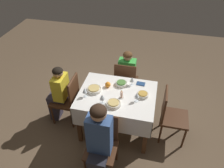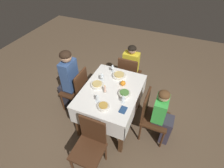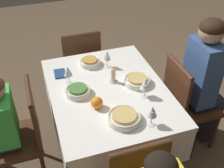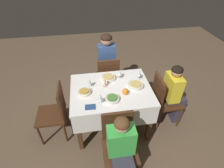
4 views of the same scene
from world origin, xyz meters
The scene contains 17 objects.
ground_plane centered at (0.00, 0.00, 0.00)m, with size 8.00×8.00×0.00m, color brown.
dining_table centered at (0.00, 0.00, 0.65)m, with size 1.14×0.88×0.77m.
chair_south centered at (-0.05, -0.69, 0.50)m, with size 0.41×0.41×0.90m.
chair_north centered at (0.02, 0.69, 0.50)m, with size 0.41×0.41×0.90m.
chair_east centered at (0.82, 0.04, 0.50)m, with size 0.41×0.41×0.90m.
person_adult_denim centered at (-0.05, -0.84, 0.71)m, with size 0.30×0.34×1.25m.
bowl_south centered at (0.00, -0.24, 0.79)m, with size 0.21×0.21×0.06m.
wine_glass_south centered at (-0.16, -0.23, 0.87)m, with size 0.08×0.08×0.15m.
bowl_north centered at (0.02, 0.23, 0.79)m, with size 0.19×0.19×0.06m.
wine_glass_north centered at (0.18, 0.27, 0.87)m, with size 0.07×0.07×0.15m.
bowl_west centered at (-0.36, 0.00, 0.79)m, with size 0.23×0.23×0.06m.
wine_glass_west centered at (-0.44, -0.15, 0.88)m, with size 0.07×0.07×0.15m.
bowl_east centered at (0.37, 0.04, 0.79)m, with size 0.17×0.17×0.06m.
wine_glass_east centered at (0.30, -0.09, 0.87)m, with size 0.07×0.07×0.15m.
candle_centerpiece centered at (0.08, -0.07, 0.82)m, with size 0.06×0.06×0.14m.
orange_fruit centered at (-0.17, 0.14, 0.81)m, with size 0.09×0.09×0.09m, color orange.
napkin_red_folded centered at (0.31, 0.32, 0.77)m, with size 0.14×0.10×0.01m.
Camera 3 is at (-1.61, 0.50, 2.09)m, focal length 45.00 mm.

